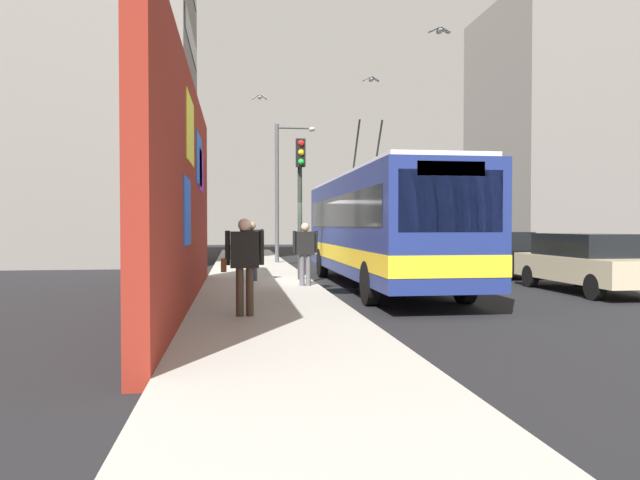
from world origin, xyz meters
TOP-DOWN VIEW (x-y plane):
  - ground_plane at (0.00, 0.00)m, footprint 80.00×80.00m
  - sidewalk_slab at (0.00, 1.60)m, footprint 48.00×3.20m
  - graffiti_wall at (-4.47, 3.35)m, footprint 13.04×0.32m
  - building_far_left at (12.32, 9.20)m, footprint 8.82×9.62m
  - building_far_right at (15.13, -17.00)m, footprint 9.00×9.34m
  - city_bus at (-0.73, -1.80)m, footprint 11.65×2.50m
  - parked_car_champagne at (-2.70, -7.00)m, footprint 4.79×1.76m
  - parked_car_black at (2.95, -7.00)m, footprint 4.78×1.89m
  - parked_car_white at (8.24, -7.00)m, footprint 4.67×1.91m
  - pedestrian_midblock at (0.39, 1.82)m, footprint 0.24×0.70m
  - pedestrian_at_curb at (-1.31, 0.41)m, footprint 0.23×0.69m
  - pedestrian_near_wall at (-6.65, 2.14)m, footprint 0.24×0.78m
  - traffic_light at (0.51, 0.35)m, footprint 0.49×0.28m
  - street_lamp at (9.38, 0.23)m, footprint 0.44×1.83m
  - flying_pigeons at (-1.32, -0.86)m, footprint 7.31×4.67m
  - curbside_puddle at (-1.44, -0.60)m, footprint 1.39×1.39m

SIDE VIEW (x-z plane):
  - ground_plane at x=0.00m, z-range 0.00..0.00m
  - curbside_puddle at x=-1.44m, z-range 0.00..0.00m
  - sidewalk_slab at x=0.00m, z-range 0.00..0.15m
  - parked_car_champagne at x=-2.70m, z-range 0.04..1.62m
  - parked_car_white at x=8.24m, z-range 0.05..1.63m
  - parked_car_black at x=2.95m, z-range 0.05..1.63m
  - pedestrian_at_curb at x=-1.31m, z-range 0.31..2.02m
  - pedestrian_midblock at x=0.39m, z-range 0.32..2.08m
  - pedestrian_near_wall at x=-6.65m, z-range 0.31..2.09m
  - city_bus at x=-0.73m, z-range -0.71..4.33m
  - graffiti_wall at x=-4.47m, z-range 0.01..4.94m
  - traffic_light at x=0.51m, z-range 0.89..5.17m
  - street_lamp at x=9.38m, z-range 0.64..6.85m
  - flying_pigeons at x=-1.32m, z-range 5.78..8.13m
  - building_far_right at x=15.13m, z-range 0.00..14.51m
  - building_far_left at x=12.32m, z-range 0.00..20.23m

